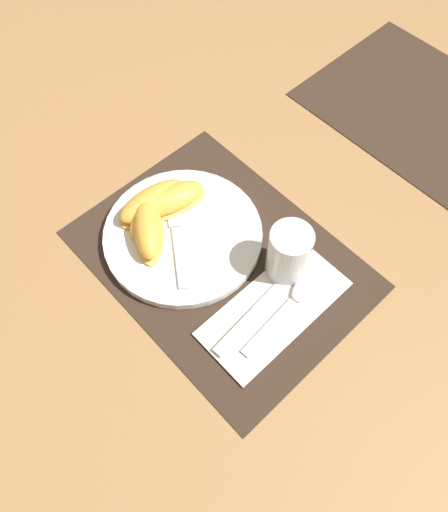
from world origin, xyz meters
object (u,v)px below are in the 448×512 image
Objects in this scene: citrus_wedge_1 at (153,202)px; fork at (176,232)px; citrus_wedge_0 at (169,200)px; plate at (183,235)px; juice_glass at (288,256)px; citrus_wedge_3 at (148,229)px; spoon at (296,298)px; knife at (264,304)px; citrus_wedge_2 at (147,216)px.

fork is at bearing -3.50° from citrus_wedge_1.
plate is at bearing -18.64° from citrus_wedge_0.
fork is (-0.01, -0.01, 0.01)m from plate.
juice_glass reaches higher than citrus_wedge_0.
juice_glass reaches higher than citrus_wedge_3.
citrus_wedge_3 is at bearing -70.53° from citrus_wedge_0.
citrus_wedge_0 is at bearing -172.45° from spoon.
knife is (0.02, -0.07, -0.04)m from juice_glass.
knife is 2.25× the size of citrus_wedge_2.
fork is 1.15× the size of citrus_wedge_0.
juice_glass is 0.19m from fork.
juice_glass is 0.57× the size of spoon.
citrus_wedge_1 reaches higher than fork.
knife is 1.64× the size of citrus_wedge_0.
citrus_wedge_1 is 0.03m from citrus_wedge_2.
juice_glass is 0.07m from spoon.
citrus_wedge_3 reaches higher than citrus_wedge_2.
citrus_wedge_3 is at bearing -33.39° from citrus_wedge_2.
citrus_wedge_2 is (-0.00, -0.05, -0.00)m from citrus_wedge_0.
citrus_wedge_1 is 1.06× the size of citrus_wedge_3.
citrus_wedge_3 is at bearing -147.03° from juice_glass.
citrus_wedge_2 is at bearing 146.61° from citrus_wedge_3.
fork reaches higher than knife.
fork reaches higher than plate.
spoon is 1.39× the size of citrus_wedge_3.
knife is at bearing -2.08° from citrus_wedge_0.
juice_glass is 1.00× the size of citrus_wedge_2.
citrus_wedge_2 is (-0.21, -0.11, -0.01)m from juice_glass.
citrus_wedge_0 is 1.04× the size of citrus_wedge_1.
citrus_wedge_3 is at bearing -126.70° from fork.
juice_glass is (0.16, 0.08, 0.04)m from plate.
citrus_wedge_2 is 0.03m from citrus_wedge_3.
juice_glass is 0.08m from knife.
citrus_wedge_3 is at bearing -127.70° from plate.
citrus_wedge_2 is (-0.05, -0.02, 0.01)m from fork.
juice_glass is 0.24m from citrus_wedge_1.
fork is 0.06m from citrus_wedge_0.
citrus_wedge_0 is at bearing -163.61° from juice_glass.
citrus_wedge_3 reaches higher than citrus_wedge_0.
citrus_wedge_1 reaches higher than spoon.
citrus_wedge_2 reaches higher than spoon.
plate is 2.59× the size of citrus_wedge_2.
knife is 0.05m from spoon.
juice_glass reaches higher than plate.
citrus_wedge_0 is 0.05m from citrus_wedge_2.
citrus_wedge_2 is (-0.26, -0.08, 0.02)m from spoon.
citrus_wedge_0 is 0.06m from citrus_wedge_3.
plate is 0.18m from juice_glass.
knife is (0.18, 0.01, -0.00)m from plate.
citrus_wedge_3 is (0.02, -0.02, 0.01)m from citrus_wedge_2.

